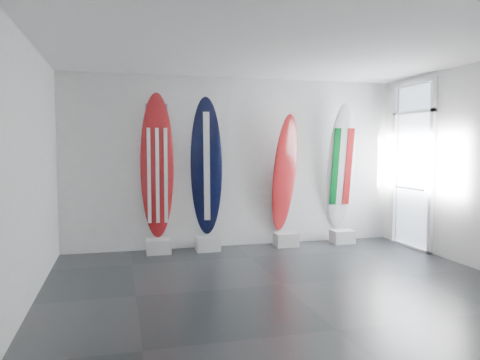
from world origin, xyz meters
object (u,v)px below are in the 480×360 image
object	(u,v)px
surfboard_usa	(157,166)
surfboard_swiss	(284,174)
surfboard_italy	(341,167)
surfboard_navy	(206,167)

from	to	relation	value
surfboard_usa	surfboard_swiss	world-z (taller)	surfboard_usa
surfboard_italy	surfboard_swiss	bearing A→B (deg)	-175.25
surfboard_usa	surfboard_italy	bearing A→B (deg)	4.52
surfboard_swiss	surfboard_usa	bearing A→B (deg)	165.09
surfboard_navy	surfboard_usa	bearing A→B (deg)	-166.60
surfboard_swiss	surfboard_italy	distance (m)	1.11
surfboard_usa	surfboard_swiss	bearing A→B (deg)	4.52
surfboard_usa	surfboard_navy	bearing A→B (deg)	4.52
surfboard_usa	surfboard_navy	xyz separation A→B (m)	(0.83, 0.00, -0.03)
surfboard_swiss	surfboard_italy	bearing A→B (deg)	-14.91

